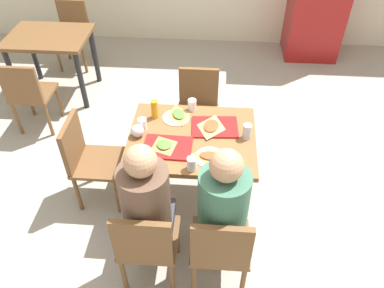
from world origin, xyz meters
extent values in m
cube|color=#9E998E|center=(0.00, 0.00, -0.01)|extent=(10.00, 10.00, 0.02)
cube|color=brown|center=(0.00, 0.00, 0.73)|extent=(0.98, 0.81, 0.04)
cylinder|color=black|center=(-0.43, -0.35, 0.36)|extent=(0.06, 0.06, 0.71)
cylinder|color=black|center=(0.43, -0.35, 0.36)|extent=(0.06, 0.06, 0.71)
cylinder|color=black|center=(-0.43, 0.35, 0.36)|extent=(0.06, 0.06, 0.71)
cylinder|color=black|center=(0.43, 0.35, 0.36)|extent=(0.06, 0.06, 0.71)
cube|color=brown|center=(-0.24, -0.71, 0.42)|extent=(0.40, 0.40, 0.03)
cube|color=brown|center=(-0.24, -0.89, 0.63)|extent=(0.38, 0.04, 0.40)
cylinder|color=brown|center=(-0.41, -0.54, 0.20)|extent=(0.04, 0.04, 0.40)
cylinder|color=brown|center=(-0.07, -0.54, 0.20)|extent=(0.04, 0.04, 0.40)
cylinder|color=brown|center=(-0.41, -0.88, 0.20)|extent=(0.04, 0.04, 0.40)
cylinder|color=brown|center=(-0.07, -0.88, 0.20)|extent=(0.04, 0.04, 0.40)
cube|color=brown|center=(0.24, -0.71, 0.42)|extent=(0.40, 0.40, 0.03)
cube|color=brown|center=(0.24, -0.89, 0.63)|extent=(0.38, 0.04, 0.40)
cylinder|color=brown|center=(0.07, -0.54, 0.20)|extent=(0.04, 0.04, 0.40)
cylinder|color=brown|center=(0.41, -0.54, 0.20)|extent=(0.04, 0.04, 0.40)
cylinder|color=brown|center=(0.07, -0.88, 0.20)|extent=(0.04, 0.04, 0.40)
cylinder|color=brown|center=(0.41, -0.88, 0.20)|extent=(0.04, 0.04, 0.40)
cube|color=brown|center=(0.00, 0.71, 0.42)|extent=(0.40, 0.40, 0.03)
cube|color=brown|center=(0.00, 0.89, 0.63)|extent=(0.38, 0.04, 0.40)
cylinder|color=brown|center=(0.17, 0.54, 0.20)|extent=(0.04, 0.04, 0.40)
cylinder|color=brown|center=(-0.17, 0.54, 0.20)|extent=(0.04, 0.04, 0.40)
cylinder|color=brown|center=(0.17, 0.88, 0.20)|extent=(0.04, 0.04, 0.40)
cylinder|color=brown|center=(-0.17, 0.88, 0.20)|extent=(0.04, 0.04, 0.40)
cube|color=brown|center=(-0.79, 0.00, 0.42)|extent=(0.40, 0.40, 0.03)
cube|color=brown|center=(-0.97, 0.00, 0.63)|extent=(0.04, 0.38, 0.40)
cylinder|color=brown|center=(-0.62, 0.17, 0.20)|extent=(0.04, 0.04, 0.40)
cylinder|color=brown|center=(-0.62, -0.17, 0.20)|extent=(0.04, 0.04, 0.40)
cylinder|color=brown|center=(-0.96, 0.17, 0.20)|extent=(0.04, 0.04, 0.40)
cylinder|color=brown|center=(-0.96, -0.17, 0.20)|extent=(0.04, 0.04, 0.40)
cylinder|color=#383842|center=(-0.32, -0.48, 0.22)|extent=(0.10, 0.10, 0.43)
cylinder|color=#383842|center=(-0.16, -0.48, 0.22)|extent=(0.10, 0.10, 0.43)
cube|color=#383842|center=(-0.24, -0.58, 0.48)|extent=(0.32, 0.28, 0.10)
cylinder|color=brown|center=(-0.24, -0.69, 0.79)|extent=(0.32, 0.32, 0.52)
sphere|color=tan|center=(-0.24, -0.69, 1.14)|extent=(0.20, 0.20, 0.20)
cylinder|color=#383842|center=(0.16, -0.48, 0.22)|extent=(0.10, 0.10, 0.43)
cylinder|color=#383842|center=(0.32, -0.48, 0.22)|extent=(0.10, 0.10, 0.43)
cube|color=#383842|center=(0.24, -0.58, 0.48)|extent=(0.32, 0.28, 0.10)
cylinder|color=#386651|center=(0.24, -0.69, 0.79)|extent=(0.32, 0.32, 0.52)
sphere|color=tan|center=(0.24, -0.69, 1.14)|extent=(0.20, 0.20, 0.20)
cube|color=red|center=(-0.17, -0.14, 0.76)|extent=(0.37, 0.27, 0.02)
cube|color=red|center=(0.17, 0.12, 0.76)|extent=(0.38, 0.28, 0.02)
cylinder|color=white|center=(-0.15, 0.22, 0.76)|extent=(0.22, 0.22, 0.01)
cylinder|color=white|center=(0.15, -0.22, 0.76)|extent=(0.22, 0.22, 0.01)
pyramid|color=#C68C47|center=(-0.20, -0.14, 0.78)|extent=(0.22, 0.23, 0.01)
ellipsoid|color=#4C7233|center=(-0.20, -0.14, 0.79)|extent=(0.15, 0.16, 0.01)
pyramid|color=#DBAD60|center=(0.14, 0.11, 0.78)|extent=(0.20, 0.25, 0.01)
ellipsoid|color=#B74723|center=(0.14, 0.11, 0.79)|extent=(0.14, 0.18, 0.01)
pyramid|color=#C68C47|center=(-0.13, 0.25, 0.77)|extent=(0.20, 0.24, 0.01)
ellipsoid|color=#4C7233|center=(-0.13, 0.25, 0.78)|extent=(0.14, 0.17, 0.01)
pyramid|color=#C68C47|center=(0.15, -0.23, 0.77)|extent=(0.24, 0.15, 0.01)
ellipsoid|color=#B74723|center=(0.15, -0.23, 0.78)|extent=(0.17, 0.11, 0.01)
cylinder|color=white|center=(-0.02, 0.35, 0.80)|extent=(0.07, 0.07, 0.10)
cylinder|color=white|center=(0.02, -0.35, 0.80)|extent=(0.07, 0.07, 0.10)
cylinder|color=white|center=(-0.39, 0.06, 0.80)|extent=(0.07, 0.07, 0.10)
cylinder|color=#B7BCC6|center=(0.42, 0.02, 0.81)|extent=(0.07, 0.07, 0.12)
cylinder|color=orange|center=(-0.32, 0.22, 0.83)|extent=(0.06, 0.06, 0.16)
sphere|color=silver|center=(-0.42, -0.02, 0.80)|extent=(0.10, 0.10, 0.10)
cube|color=brown|center=(-1.73, 1.62, 0.73)|extent=(0.90, 0.70, 0.04)
cylinder|color=black|center=(-2.12, 1.33, 0.36)|extent=(0.06, 0.06, 0.71)
cylinder|color=black|center=(-1.34, 1.33, 0.36)|extent=(0.06, 0.06, 0.71)
cylinder|color=black|center=(-2.12, 1.91, 0.36)|extent=(0.06, 0.06, 0.71)
cylinder|color=black|center=(-1.34, 1.91, 0.36)|extent=(0.06, 0.06, 0.71)
cube|color=brown|center=(-1.73, 0.97, 0.42)|extent=(0.40, 0.40, 0.03)
cube|color=brown|center=(-1.73, 0.79, 0.63)|extent=(0.38, 0.04, 0.40)
cylinder|color=brown|center=(-1.90, 1.14, 0.20)|extent=(0.04, 0.04, 0.40)
cylinder|color=brown|center=(-1.56, 1.14, 0.20)|extent=(0.04, 0.04, 0.40)
cylinder|color=brown|center=(-1.90, 0.80, 0.20)|extent=(0.04, 0.04, 0.40)
cylinder|color=brown|center=(-1.56, 0.80, 0.20)|extent=(0.04, 0.04, 0.40)
cube|color=brown|center=(-1.73, 2.27, 0.42)|extent=(0.40, 0.40, 0.03)
cube|color=brown|center=(-1.73, 2.45, 0.63)|extent=(0.38, 0.04, 0.40)
cylinder|color=brown|center=(-1.56, 2.10, 0.20)|extent=(0.04, 0.04, 0.40)
cylinder|color=brown|center=(-1.90, 2.10, 0.20)|extent=(0.04, 0.04, 0.40)
cylinder|color=brown|center=(-1.56, 2.44, 0.20)|extent=(0.04, 0.04, 0.40)
cylinder|color=brown|center=(-1.90, 2.44, 0.20)|extent=(0.04, 0.04, 0.40)
camera|label=1|loc=(0.16, -2.20, 2.64)|focal=35.29mm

